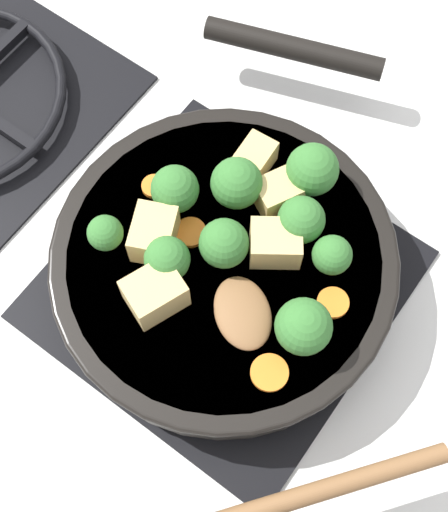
% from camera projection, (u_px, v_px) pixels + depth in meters
% --- Properties ---
extents(ground_plane, '(2.40, 2.40, 0.00)m').
position_uv_depth(ground_plane, '(224.00, 285.00, 0.71)').
color(ground_plane, silver).
extents(front_burner_grate, '(0.31, 0.31, 0.03)m').
position_uv_depth(front_burner_grate, '(224.00, 281.00, 0.69)').
color(front_burner_grate, black).
rests_on(front_burner_grate, ground_plane).
extents(skillet_pan, '(0.44, 0.33, 0.05)m').
position_uv_depth(skillet_pan, '(225.00, 262.00, 0.66)').
color(skillet_pan, black).
rests_on(skillet_pan, front_burner_grate).
extents(wooden_spoon, '(0.24, 0.25, 0.02)m').
position_uv_depth(wooden_spoon, '(274.00, 415.00, 0.57)').
color(wooden_spoon, brown).
rests_on(wooden_spoon, skillet_pan).
extents(tofu_cube_center_large, '(0.05, 0.06, 0.04)m').
position_uv_depth(tofu_cube_center_large, '(276.00, 243.00, 0.62)').
color(tofu_cube_center_large, '#DBB770').
rests_on(tofu_cube_center_large, skillet_pan).
extents(tofu_cube_near_handle, '(0.05, 0.05, 0.03)m').
position_uv_depth(tofu_cube_near_handle, '(278.00, 193.00, 0.64)').
color(tofu_cube_near_handle, '#DBB770').
rests_on(tofu_cube_near_handle, skillet_pan).
extents(tofu_cube_east_chunk, '(0.06, 0.05, 0.04)m').
position_uv_depth(tofu_cube_east_chunk, '(155.00, 293.00, 0.60)').
color(tofu_cube_east_chunk, '#DBB770').
rests_on(tofu_cube_east_chunk, skillet_pan).
extents(tofu_cube_west_chunk, '(0.04, 0.03, 0.03)m').
position_uv_depth(tofu_cube_west_chunk, '(255.00, 158.00, 0.66)').
color(tofu_cube_west_chunk, '#DBB770').
rests_on(tofu_cube_west_chunk, skillet_pan).
extents(tofu_cube_back_piece, '(0.06, 0.05, 0.04)m').
position_uv_depth(tofu_cube_back_piece, '(154.00, 234.00, 0.62)').
color(tofu_cube_back_piece, '#DBB770').
rests_on(tofu_cube_back_piece, skillet_pan).
extents(broccoli_floret_near_spoon, '(0.05, 0.05, 0.05)m').
position_uv_depth(broccoli_floret_near_spoon, '(237.00, 183.00, 0.63)').
color(broccoli_floret_near_spoon, '#709956').
rests_on(broccoli_floret_near_spoon, skillet_pan).
extents(broccoli_floret_center_top, '(0.04, 0.04, 0.05)m').
position_uv_depth(broccoli_floret_center_top, '(227.00, 241.00, 0.61)').
color(broccoli_floret_center_top, '#709956').
rests_on(broccoli_floret_center_top, skillet_pan).
extents(broccoli_floret_east_rim, '(0.05, 0.05, 0.05)m').
position_uv_depth(broccoli_floret_east_rim, '(312.00, 170.00, 0.64)').
color(broccoli_floret_east_rim, '#709956').
rests_on(broccoli_floret_east_rim, skillet_pan).
extents(broccoli_floret_west_rim, '(0.03, 0.03, 0.04)m').
position_uv_depth(broccoli_floret_west_rim, '(332.00, 255.00, 0.61)').
color(broccoli_floret_west_rim, '#709956').
rests_on(broccoli_floret_west_rim, skillet_pan).
extents(broccoli_floret_north_edge, '(0.03, 0.03, 0.04)m').
position_uv_depth(broccoli_floret_north_edge, '(105.00, 233.00, 0.62)').
color(broccoli_floret_north_edge, '#709956').
rests_on(broccoli_floret_north_edge, skillet_pan).
extents(broccoli_floret_south_cluster, '(0.04, 0.04, 0.05)m').
position_uv_depth(broccoli_floret_south_cluster, '(175.00, 189.00, 0.63)').
color(broccoli_floret_south_cluster, '#709956').
rests_on(broccoli_floret_south_cluster, skillet_pan).
extents(broccoli_floret_mid_floret, '(0.05, 0.05, 0.05)m').
position_uv_depth(broccoli_floret_mid_floret, '(303.00, 327.00, 0.58)').
color(broccoli_floret_mid_floret, '#709956').
rests_on(broccoli_floret_mid_floret, skillet_pan).
extents(broccoli_floret_small_inner, '(0.04, 0.04, 0.05)m').
position_uv_depth(broccoli_floret_small_inner, '(301.00, 220.00, 0.62)').
color(broccoli_floret_small_inner, '#709956').
rests_on(broccoli_floret_small_inner, skillet_pan).
extents(broccoli_floret_tall_stem, '(0.04, 0.04, 0.05)m').
position_uv_depth(broccoli_floret_tall_stem, '(167.00, 259.00, 0.61)').
color(broccoli_floret_tall_stem, '#709956').
rests_on(broccoli_floret_tall_stem, skillet_pan).
extents(carrot_slice_orange_thin, '(0.03, 0.03, 0.01)m').
position_uv_depth(carrot_slice_orange_thin, '(188.00, 236.00, 0.64)').
color(carrot_slice_orange_thin, orange).
rests_on(carrot_slice_orange_thin, skillet_pan).
extents(carrot_slice_near_center, '(0.02, 0.02, 0.01)m').
position_uv_depth(carrot_slice_near_center, '(154.00, 186.00, 0.66)').
color(carrot_slice_near_center, orange).
rests_on(carrot_slice_near_center, skillet_pan).
extents(carrot_slice_edge_slice, '(0.03, 0.03, 0.01)m').
position_uv_depth(carrot_slice_edge_slice, '(269.00, 373.00, 0.59)').
color(carrot_slice_edge_slice, orange).
rests_on(carrot_slice_edge_slice, skillet_pan).
extents(carrot_slice_under_broccoli, '(0.03, 0.03, 0.01)m').
position_uv_depth(carrot_slice_under_broccoli, '(333.00, 303.00, 0.62)').
color(carrot_slice_under_broccoli, orange).
rests_on(carrot_slice_under_broccoli, skillet_pan).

